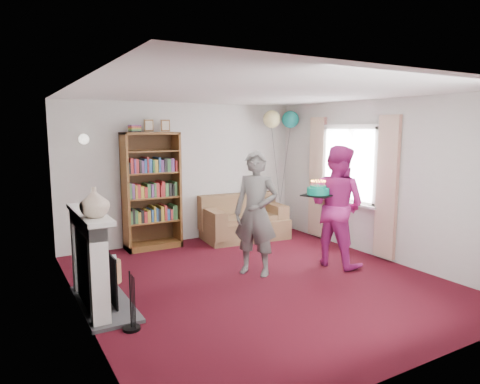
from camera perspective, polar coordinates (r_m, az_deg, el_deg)
ground at (r=5.95m, az=2.38°, el=-11.66°), size 5.00×5.00×0.00m
wall_back at (r=7.86m, az=-7.42°, el=2.58°), size 4.50×0.02×2.50m
wall_left at (r=4.83m, az=-20.79°, el=-1.56°), size 0.02×5.00×2.50m
wall_right at (r=7.11m, az=18.03°, el=1.62°), size 0.02×5.00×2.50m
ceiling at (r=5.60m, az=2.54°, el=13.16°), size 4.50×5.00×0.01m
fireplace at (r=5.22m, az=-18.82°, el=-9.10°), size 0.55×1.80×1.12m
window_bay at (r=7.48m, az=14.33°, el=1.74°), size 0.14×2.02×2.20m
wall_sconce at (r=7.19m, az=-20.13°, el=6.64°), size 0.16×0.23×0.16m
bookcase at (r=7.46m, az=-11.79°, el=-0.00°), size 0.94×0.42×2.20m
sofa at (r=8.05m, az=0.45°, el=-3.98°), size 1.54×0.82×0.82m
wicker_basket at (r=6.08m, az=-17.37°, el=-10.03°), size 0.38×0.38×0.35m
person_striped at (r=5.97m, az=2.13°, el=-2.86°), size 0.72×0.76×1.75m
person_magenta at (r=6.54m, az=12.78°, el=-1.82°), size 0.91×1.04×1.80m
birthday_cake at (r=6.24m, az=10.36°, el=0.11°), size 0.38×0.38×0.22m
balloons at (r=8.38m, az=5.51°, el=9.62°), size 0.78×0.49×1.75m
mantel_vase at (r=4.71m, az=-18.83°, el=-1.30°), size 0.32×0.32×0.32m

